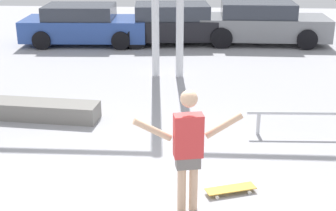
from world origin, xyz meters
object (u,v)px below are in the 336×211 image
(skateboarder, at_px, (188,145))
(parked_car_blue, at_px, (84,25))
(grind_box, at_px, (42,110))
(parked_car_black, at_px, (176,24))
(grind_rail, at_px, (313,117))
(parked_car_grey, at_px, (261,23))
(skateboard, at_px, (231,189))

(skateboarder, height_order, parked_car_blue, skateboarder)
(grind_box, bearing_deg, parked_car_black, 70.99)
(grind_rail, relative_size, parked_car_blue, 0.59)
(grind_box, bearing_deg, grind_rail, -5.70)
(parked_car_black, relative_size, parked_car_grey, 1.04)
(parked_car_blue, xyz_separation_m, parked_car_black, (3.14, 0.27, 0.02))
(grind_box, relative_size, parked_car_black, 0.50)
(skateboard, bearing_deg, grind_box, 124.13)
(skateboarder, distance_m, parked_car_grey, 10.86)
(skateboarder, bearing_deg, skateboard, 25.38)
(grind_box, relative_size, parked_car_blue, 0.55)
(parked_car_blue, bearing_deg, parked_car_grey, 1.69)
(parked_car_blue, bearing_deg, grind_box, -86.76)
(parked_car_blue, height_order, parked_car_black, parked_car_black)
(skateboard, bearing_deg, parked_car_grey, 61.31)
(skateboarder, xyz_separation_m, skateboard, (0.64, 0.48, -0.93))
(parked_car_black, bearing_deg, parked_car_grey, -2.87)
(grind_rail, distance_m, parked_car_grey, 7.89)
(grind_box, xyz_separation_m, parked_car_black, (2.48, 7.21, 0.49))
(skateboard, xyz_separation_m, parked_car_grey, (1.71, 10.12, 0.63))
(grind_rail, xyz_separation_m, parked_car_black, (-2.93, 7.75, 0.30))
(grind_rail, relative_size, parked_car_black, 0.54)
(grind_box, relative_size, parked_car_grey, 0.53)
(grind_rail, distance_m, parked_car_blue, 9.63)
(skateboarder, xyz_separation_m, grind_box, (-3.07, 3.25, -0.82))
(grind_box, bearing_deg, skateboard, -36.76)
(parked_car_blue, bearing_deg, skateboard, -67.95)
(parked_car_blue, relative_size, parked_car_grey, 0.95)
(skateboarder, distance_m, grind_rail, 3.64)
(grind_box, height_order, grind_rail, grind_rail)
(skateboard, xyz_separation_m, parked_car_blue, (-4.37, 9.71, 0.59))
(skateboarder, bearing_deg, parked_car_grey, 66.07)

